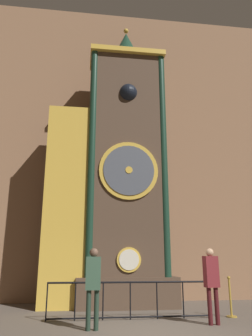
{
  "coord_description": "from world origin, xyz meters",
  "views": [
    {
      "loc": [
        -1.69,
        -7.4,
        1.54
      ],
      "look_at": [
        -0.17,
        4.22,
        4.81
      ],
      "focal_mm": 35.0,
      "sensor_mm": 36.0,
      "label": 1
    }
  ],
  "objects": [
    {
      "name": "ground_plane",
      "position": [
        0.0,
        0.0,
        0.0
      ],
      "size": [
        28.0,
        28.0,
        0.0
      ],
      "primitive_type": "plane",
      "color": "brown"
    },
    {
      "name": "visitor_near",
      "position": [
        -1.41,
        0.62,
        1.08
      ],
      "size": [
        0.36,
        0.25,
        1.79
      ],
      "rotation": [
        0.0,
        0.0,
        -0.08
      ],
      "color": "#213427",
      "rests_on": "ground_plane"
    },
    {
      "name": "stanchion_post",
      "position": [
        2.46,
        1.89,
        0.35
      ],
      "size": [
        0.28,
        0.28,
        1.07
      ],
      "color": "#B28E33",
      "rests_on": "ground_plane"
    },
    {
      "name": "railing_fence",
      "position": [
        -0.36,
        1.88,
        0.54
      ],
      "size": [
        4.42,
        0.05,
        0.96
      ],
      "color": "black",
      "rests_on": "ground_plane"
    },
    {
      "name": "cathedral_back_wall",
      "position": [
        -0.09,
        5.75,
        6.34
      ],
      "size": [
        24.0,
        0.32,
        12.7
      ],
      "color": "#936B4C",
      "rests_on": "ground_plane"
    },
    {
      "name": "visitor_far",
      "position": [
        1.55,
        0.88,
        1.08
      ],
      "size": [
        0.36,
        0.25,
        1.8
      ],
      "rotation": [
        0.0,
        0.0,
        0.11
      ],
      "color": "#461518",
      "rests_on": "ground_plane"
    },
    {
      "name": "clock_tower",
      "position": [
        -0.66,
        4.19,
        4.5
      ],
      "size": [
        4.55,
        1.79,
        10.9
      ],
      "color": "brown",
      "rests_on": "ground_plane"
    }
  ]
}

